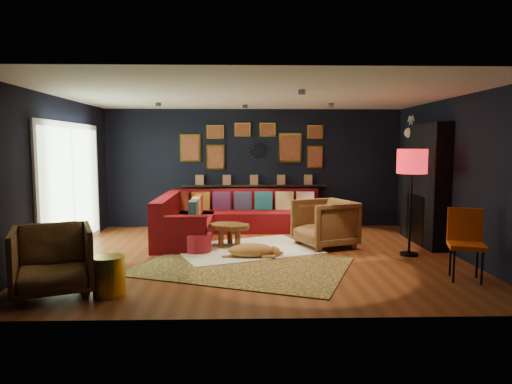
{
  "coord_description": "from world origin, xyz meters",
  "views": [
    {
      "loc": [
        -0.23,
        -7.36,
        1.81
      ],
      "look_at": [
        -0.02,
        0.3,
        1.02
      ],
      "focal_mm": 32.0,
      "sensor_mm": 36.0,
      "label": 1
    }
  ],
  "objects_px": {
    "armchair_left": "(52,257)",
    "gold_stool": "(109,276)",
    "floor_lamp": "(412,166)",
    "sectional": "(225,219)",
    "orange_chair": "(466,238)",
    "pouf": "(198,242)",
    "dog": "(251,248)",
    "armchair_right": "(325,221)",
    "coffee_table": "(230,229)"
  },
  "relations": [
    {
      "from": "armchair_left",
      "to": "gold_stool",
      "type": "xyz_separation_m",
      "value": [
        0.69,
        -0.07,
        -0.22
      ]
    },
    {
      "from": "gold_stool",
      "to": "floor_lamp",
      "type": "distance_m",
      "value": 4.91
    },
    {
      "from": "sectional",
      "to": "orange_chair",
      "type": "relative_size",
      "value": 3.57
    },
    {
      "from": "pouf",
      "to": "dog",
      "type": "xyz_separation_m",
      "value": [
        0.89,
        -0.4,
        -0.01
      ]
    },
    {
      "from": "floor_lamp",
      "to": "armchair_left",
      "type": "bearing_deg",
      "value": -159.94
    },
    {
      "from": "orange_chair",
      "to": "dog",
      "type": "bearing_deg",
      "value": 175.16
    },
    {
      "from": "gold_stool",
      "to": "dog",
      "type": "height_order",
      "value": "gold_stool"
    },
    {
      "from": "armchair_right",
      "to": "dog",
      "type": "height_order",
      "value": "armchair_right"
    },
    {
      "from": "pouf",
      "to": "floor_lamp",
      "type": "distance_m",
      "value": 3.74
    },
    {
      "from": "gold_stool",
      "to": "coffee_table",
      "type": "bearing_deg",
      "value": 61.86
    },
    {
      "from": "coffee_table",
      "to": "dog",
      "type": "xyz_separation_m",
      "value": [
        0.37,
        -0.81,
        -0.17
      ]
    },
    {
      "from": "sectional",
      "to": "pouf",
      "type": "distance_m",
      "value": 1.66
    },
    {
      "from": "pouf",
      "to": "orange_chair",
      "type": "bearing_deg",
      "value": -22.67
    },
    {
      "from": "sectional",
      "to": "armchair_left",
      "type": "distance_m",
      "value": 4.18
    },
    {
      "from": "sectional",
      "to": "orange_chair",
      "type": "xyz_separation_m",
      "value": [
        3.39,
        -3.19,
        0.24
      ]
    },
    {
      "from": "pouf",
      "to": "floor_lamp",
      "type": "relative_size",
      "value": 0.26
    },
    {
      "from": "armchair_left",
      "to": "gold_stool",
      "type": "height_order",
      "value": "armchair_left"
    },
    {
      "from": "coffee_table",
      "to": "armchair_left",
      "type": "distance_m",
      "value": 3.25
    },
    {
      "from": "pouf",
      "to": "armchair_left",
      "type": "relative_size",
      "value": 0.5
    },
    {
      "from": "sectional",
      "to": "orange_chair",
      "type": "distance_m",
      "value": 4.66
    },
    {
      "from": "coffee_table",
      "to": "dog",
      "type": "distance_m",
      "value": 0.9
    },
    {
      "from": "floor_lamp",
      "to": "armchair_right",
      "type": "bearing_deg",
      "value": 153.27
    },
    {
      "from": "coffee_table",
      "to": "gold_stool",
      "type": "distance_m",
      "value": 2.92
    },
    {
      "from": "coffee_table",
      "to": "pouf",
      "type": "relative_size",
      "value": 2.07
    },
    {
      "from": "armchair_left",
      "to": "armchair_right",
      "type": "xyz_separation_m",
      "value": [
        3.76,
        2.49,
        0.01
      ]
    },
    {
      "from": "sectional",
      "to": "armchair_left",
      "type": "height_order",
      "value": "armchair_left"
    },
    {
      "from": "floor_lamp",
      "to": "sectional",
      "type": "bearing_deg",
      "value": 149.17
    },
    {
      "from": "armchair_left",
      "to": "orange_chair",
      "type": "bearing_deg",
      "value": -16.3
    },
    {
      "from": "armchair_left",
      "to": "orange_chair",
      "type": "relative_size",
      "value": 0.97
    },
    {
      "from": "gold_stool",
      "to": "floor_lamp",
      "type": "height_order",
      "value": "floor_lamp"
    },
    {
      "from": "armchair_right",
      "to": "coffee_table",
      "type": "bearing_deg",
      "value": -112.27
    },
    {
      "from": "gold_stool",
      "to": "armchair_left",
      "type": "bearing_deg",
      "value": 174.31
    },
    {
      "from": "orange_chair",
      "to": "gold_stool",
      "type": "bearing_deg",
      "value": -155.4
    },
    {
      "from": "sectional",
      "to": "armchair_right",
      "type": "relative_size",
      "value": 3.64
    },
    {
      "from": "gold_stool",
      "to": "armchair_right",
      "type": "bearing_deg",
      "value": 39.9
    },
    {
      "from": "sectional",
      "to": "floor_lamp",
      "type": "relative_size",
      "value": 1.95
    },
    {
      "from": "coffee_table",
      "to": "dog",
      "type": "height_order",
      "value": "coffee_table"
    },
    {
      "from": "armchair_left",
      "to": "dog",
      "type": "xyz_separation_m",
      "value": [
        2.44,
        1.69,
        -0.29
      ]
    },
    {
      "from": "orange_chair",
      "to": "floor_lamp",
      "type": "bearing_deg",
      "value": 119.08
    },
    {
      "from": "pouf",
      "to": "armchair_left",
      "type": "xyz_separation_m",
      "value": [
        -1.55,
        -2.09,
        0.28
      ]
    },
    {
      "from": "armchair_right",
      "to": "gold_stool",
      "type": "bearing_deg",
      "value": -72.14
    },
    {
      "from": "armchair_left",
      "to": "coffee_table",
      "type": "bearing_deg",
      "value": 28.55
    },
    {
      "from": "sectional",
      "to": "pouf",
      "type": "bearing_deg",
      "value": -103.51
    },
    {
      "from": "armchair_right",
      "to": "floor_lamp",
      "type": "relative_size",
      "value": 0.53
    },
    {
      "from": "pouf",
      "to": "armchair_right",
      "type": "distance_m",
      "value": 2.26
    },
    {
      "from": "pouf",
      "to": "armchair_right",
      "type": "relative_size",
      "value": 0.49
    },
    {
      "from": "armchair_right",
      "to": "dog",
      "type": "relative_size",
      "value": 0.93
    },
    {
      "from": "coffee_table",
      "to": "orange_chair",
      "type": "relative_size",
      "value": 0.99
    },
    {
      "from": "pouf",
      "to": "sectional",
      "type": "bearing_deg",
      "value": 76.49
    },
    {
      "from": "armchair_right",
      "to": "dog",
      "type": "xyz_separation_m",
      "value": [
        -1.32,
        -0.8,
        -0.29
      ]
    }
  ]
}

